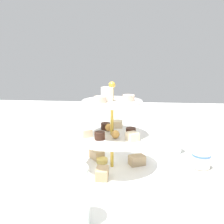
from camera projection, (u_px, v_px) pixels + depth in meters
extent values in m
plane|color=white|center=(112.00, 169.00, 0.74)|extent=(2.40, 2.40, 0.00)
cylinder|color=white|center=(112.00, 168.00, 0.74)|extent=(0.28, 0.28, 0.01)
cylinder|color=white|center=(112.00, 136.00, 0.72)|extent=(0.23, 0.23, 0.01)
cylinder|color=white|center=(112.00, 102.00, 0.69)|extent=(0.18, 0.18, 0.01)
cylinder|color=gold|center=(112.00, 129.00, 0.71)|extent=(0.01, 0.01, 0.27)
sphere|color=gold|center=(112.00, 85.00, 0.68)|extent=(0.02, 0.02, 0.02)
cube|color=tan|center=(102.00, 173.00, 0.66)|extent=(0.03, 0.05, 0.03)
cube|color=tan|center=(137.00, 160.00, 0.75)|extent=(0.06, 0.05, 0.03)
cube|color=tan|center=(97.00, 154.00, 0.79)|extent=(0.06, 0.06, 0.03)
cylinder|color=#E5C660|center=(102.00, 161.00, 0.76)|extent=(0.04, 0.04, 0.01)
cylinder|color=#381E14|center=(131.00, 132.00, 0.70)|extent=(0.03, 0.03, 0.02)
cylinder|color=#381E14|center=(105.00, 126.00, 0.76)|extent=(0.03, 0.03, 0.02)
cylinder|color=#381E14|center=(100.00, 136.00, 0.67)|extent=(0.03, 0.03, 0.02)
cube|color=beige|center=(86.00, 133.00, 0.69)|extent=(0.04, 0.04, 0.02)
cube|color=beige|center=(132.00, 137.00, 0.66)|extent=(0.04, 0.04, 0.02)
cube|color=beige|center=(118.00, 124.00, 0.79)|extent=(0.03, 0.03, 0.02)
sphere|color=gold|center=(115.00, 134.00, 0.68)|extent=(0.02, 0.02, 0.02)
sphere|color=gold|center=(109.00, 127.00, 0.75)|extent=(0.02, 0.02, 0.02)
cylinder|color=beige|center=(107.00, 95.00, 0.74)|extent=(0.03, 0.03, 0.02)
cylinder|color=beige|center=(100.00, 99.00, 0.65)|extent=(0.03, 0.03, 0.02)
cylinder|color=beige|center=(129.00, 98.00, 0.68)|extent=(0.03, 0.03, 0.02)
cylinder|color=white|center=(107.00, 94.00, 0.68)|extent=(0.04, 0.04, 0.04)
cube|color=silver|center=(126.00, 99.00, 0.71)|extent=(0.09, 0.04, 0.00)
cube|color=silver|center=(100.00, 98.00, 0.72)|extent=(0.08, 0.05, 0.00)
cylinder|color=silver|center=(72.00, 197.00, 0.48)|extent=(0.07, 0.07, 0.13)
cylinder|color=silver|center=(173.00, 143.00, 0.87)|extent=(0.06, 0.06, 0.07)
cylinder|color=white|center=(200.00, 168.00, 0.75)|extent=(0.09, 0.09, 0.01)
cylinder|color=white|center=(201.00, 160.00, 0.74)|extent=(0.06, 0.06, 0.04)
cylinder|color=#4772B2|center=(201.00, 155.00, 0.74)|extent=(0.06, 0.06, 0.01)
cube|color=silver|center=(18.00, 163.00, 0.78)|extent=(0.03, 0.17, 0.00)
cube|color=silver|center=(214.00, 214.00, 0.52)|extent=(0.13, 0.13, 0.00)
cylinder|color=silver|center=(112.00, 131.00, 0.96)|extent=(0.06, 0.06, 0.10)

